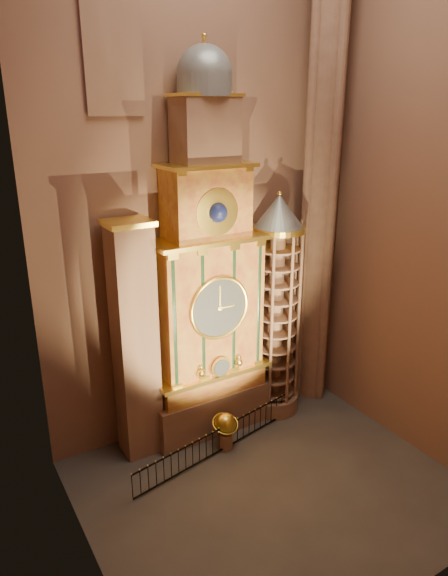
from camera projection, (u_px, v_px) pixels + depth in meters
floor at (271, 488)px, 20.26m from camera, size 14.00×14.00×0.00m
wall_back at (194, 189)px, 21.48m from camera, size 22.00×0.00×22.00m
wall_left at (64, 238)px, 13.21m from camera, size 0.00×22.00×22.00m
wall_right at (424, 194)px, 20.06m from camera, size 0.00×22.00×22.00m
astronomical_clock at (207, 293)px, 22.07m from camera, size 5.60×2.41×16.70m
portrait_tower at (135, 342)px, 20.93m from camera, size 1.80×1.60×10.20m
stair_turret at (276, 309)px, 24.04m from camera, size 2.50×2.50×10.80m
gothic_pier at (321, 181)px, 23.66m from camera, size 2.04×2.04×22.00m
stained_glass_window at (112, 38)px, 18.04m from camera, size 2.20×0.14×5.20m
celestial_globe at (225, 427)px, 22.37m from camera, size 1.21×1.15×1.69m
iron_railing at (219, 441)px, 22.11m from camera, size 8.60×1.68×1.16m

